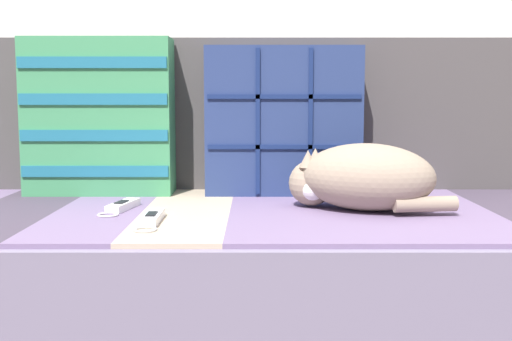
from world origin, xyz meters
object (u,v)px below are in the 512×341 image
at_px(throw_pillow_striped, 101,117).
at_px(sleeping_cat, 361,178).
at_px(throw_pillow_quilted, 285,121).
at_px(couch, 233,286).
at_px(game_remote_far, 124,206).
at_px(game_remote_near, 154,218).

xyz_separation_m(throw_pillow_striped, sleeping_cat, (0.69, -0.27, -0.14)).
height_order(throw_pillow_quilted, throw_pillow_striped, throw_pillow_striped).
bearing_deg(couch, throw_pillow_quilted, 58.31).
height_order(throw_pillow_striped, sleeping_cat, throw_pillow_striped).
height_order(throw_pillow_quilted, game_remote_far, throw_pillow_quilted).
relative_size(sleeping_cat, game_remote_near, 2.00).
xyz_separation_m(throw_pillow_quilted, game_remote_far, (-0.40, -0.26, -0.20)).
bearing_deg(couch, game_remote_far, -171.33).
distance_m(game_remote_near, game_remote_far, 0.19).
relative_size(throw_pillow_striped, sleeping_cat, 1.12).
xyz_separation_m(game_remote_near, game_remote_far, (-0.10, 0.16, -0.00)).
bearing_deg(throw_pillow_quilted, throw_pillow_striped, -179.94).
bearing_deg(game_remote_far, sleeping_cat, -0.20).
bearing_deg(throw_pillow_quilted, couch, -121.69).
xyz_separation_m(couch, throw_pillow_striped, (-0.38, 0.22, 0.42)).
relative_size(throw_pillow_quilted, game_remote_near, 2.24).
bearing_deg(couch, game_remote_near, -129.83).
relative_size(couch, game_remote_far, 9.45).
distance_m(throw_pillow_quilted, throw_pillow_striped, 0.51).
distance_m(throw_pillow_quilted, game_remote_near, 0.56).
distance_m(throw_pillow_striped, game_remote_near, 0.52).
relative_size(game_remote_near, game_remote_far, 1.03).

